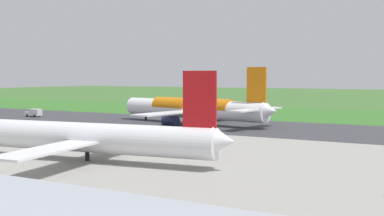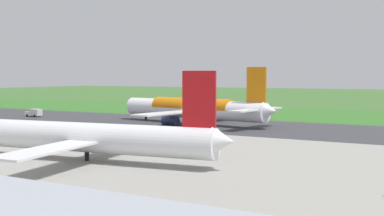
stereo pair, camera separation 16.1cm
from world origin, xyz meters
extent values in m
plane|color=#3D662D|center=(0.00, 0.00, 0.00)|extent=(800.00, 800.00, 0.00)
cube|color=#38383D|center=(0.00, 0.00, 0.03)|extent=(600.00, 38.50, 0.06)
cube|color=gray|center=(0.00, 54.57, 0.03)|extent=(440.00, 110.00, 0.05)
cube|color=#346B27|center=(0.00, -40.58, 0.02)|extent=(600.00, 80.00, 0.04)
cylinder|color=white|center=(4.07, 0.00, 4.20)|extent=(48.19, 13.25, 5.20)
cone|color=white|center=(29.20, -4.31, 4.20)|extent=(3.79, 5.38, 4.94)
cone|color=white|center=(-20.77, 4.26, 4.80)|extent=(4.20, 4.95, 4.42)
cube|color=orange|center=(-16.75, 3.57, 11.30)|extent=(5.60, 1.44, 9.00)
cube|color=white|center=(-15.82, 8.99, 5.00)|extent=(5.47, 9.55, 0.36)
cube|color=white|center=(-17.68, -1.85, 5.00)|extent=(5.47, 9.55, 0.36)
cube|color=white|center=(4.94, 11.01, 3.80)|extent=(9.64, 22.70, 0.35)
cube|color=white|center=(1.22, -10.67, 3.80)|extent=(9.64, 22.70, 0.35)
cylinder|color=#23284C|center=(6.81, 7.14, 1.32)|extent=(4.91, 3.52, 2.80)
cylinder|color=#23284C|center=(4.27, -7.65, 1.32)|extent=(4.91, 3.52, 2.80)
cylinder|color=black|center=(22.04, -3.09, 1.71)|extent=(0.70, 0.70, 3.42)
cylinder|color=black|center=(1.79, 4.45, 1.71)|extent=(0.70, 0.70, 3.42)
cylinder|color=black|center=(0.43, -3.43, 1.71)|extent=(0.70, 0.70, 3.42)
cylinder|color=orange|center=(4.07, 0.00, 4.72)|extent=(26.90, 9.62, 5.23)
cylinder|color=white|center=(-10.97, 60.75, 3.79)|extent=(43.57, 10.53, 4.70)
cone|color=white|center=(-33.51, 57.66, 4.33)|extent=(3.67, 4.38, 3.99)
cube|color=red|center=(-29.86, 58.16, 10.20)|extent=(5.07, 1.13, 8.13)
cube|color=white|center=(-13.21, 70.47, 3.43)|extent=(8.06, 20.41, 0.32)
cube|color=white|center=(-10.52, 50.79, 3.43)|extent=(8.06, 20.41, 0.32)
cylinder|color=black|center=(-10.97, 60.75, 0.72)|extent=(0.72, 0.72, 1.44)
cube|color=silver|center=(63.13, 5.38, 1.10)|extent=(2.25, 2.25, 1.30)
cube|color=silver|center=(60.33, 5.32, 1.55)|extent=(3.85, 2.38, 2.20)
cylinder|color=black|center=(63.11, 6.38, 0.45)|extent=(0.91, 0.32, 0.90)
cylinder|color=black|center=(63.15, 4.38, 0.45)|extent=(0.91, 0.32, 0.90)
cylinder|color=black|center=(59.71, 6.31, 0.45)|extent=(0.91, 0.32, 0.90)
cylinder|color=black|center=(59.75, 4.31, 0.45)|extent=(0.91, 0.32, 0.90)
cube|color=silver|center=(7.50, 29.15, 0.70)|extent=(4.57, 3.42, 0.75)
cube|color=#2D333D|center=(7.32, 29.06, 1.35)|extent=(2.71, 2.48, 0.55)
cylinder|color=black|center=(8.41, 30.51, 0.32)|extent=(0.67, 0.47, 0.64)
cylinder|color=black|center=(9.13, 28.98, 0.32)|extent=(0.67, 0.47, 0.64)
cylinder|color=black|center=(5.88, 29.32, 0.32)|extent=(0.67, 0.47, 0.64)
cylinder|color=black|center=(6.60, 27.78, 0.32)|extent=(0.67, 0.47, 0.64)
cylinder|color=slate|center=(24.35, -36.19, 0.97)|extent=(0.10, 0.10, 1.94)
cube|color=red|center=(24.35, -36.21, 2.24)|extent=(0.60, 0.04, 0.60)
cone|color=orange|center=(31.50, -41.38, 0.28)|extent=(0.40, 0.40, 0.55)
camera|label=1|loc=(-62.88, 119.20, 13.49)|focal=45.44mm
camera|label=2|loc=(-63.02, 119.12, 13.49)|focal=45.44mm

